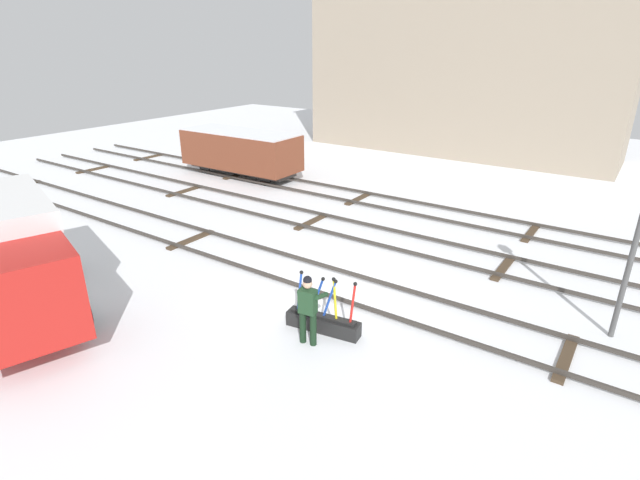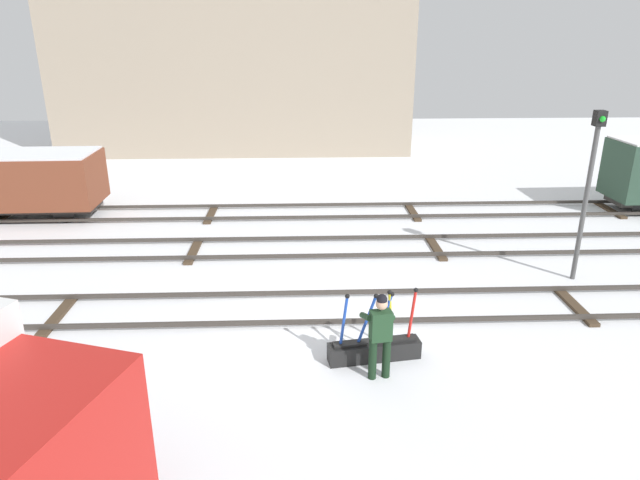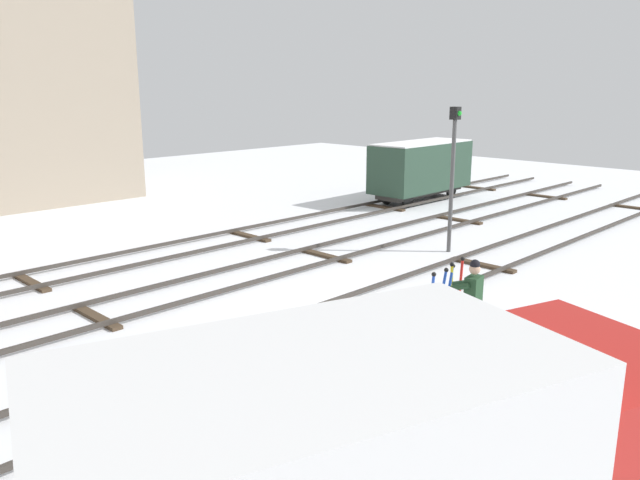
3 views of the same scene
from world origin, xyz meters
name	(u,v)px [view 1 (image 1 of 3)]	position (x,y,z in m)	size (l,w,h in m)	color
ground_plane	(336,287)	(0.00, 0.00, 0.00)	(60.00, 60.00, 0.00)	white
track_main_line	(336,283)	(0.00, 0.00, 0.11)	(44.00, 1.94, 0.18)	#38332D
track_siding_near	(397,240)	(0.00, 3.80, 0.11)	(44.00, 1.94, 0.18)	#38332D
track_siding_far	(437,212)	(0.00, 7.26, 0.11)	(44.00, 1.94, 0.18)	#38332D
switch_lever_frame	(323,321)	(0.96, -2.01, 0.25)	(1.83, 0.63, 1.45)	black
rail_worker	(308,306)	(0.96, -2.60, 0.94)	(0.60, 0.70, 1.68)	black
delivery_truck	(7,257)	(-5.47, -5.74, 1.63)	(6.13, 3.82, 2.89)	#B21E19
signal_post	(638,232)	(6.56, 1.56, 2.58)	(0.24, 0.32, 4.26)	#4C4C4C
apartment_building	(465,48)	(-3.68, 19.19, 5.94)	(18.20, 5.15, 11.87)	gray
freight_car_back_track	(241,151)	(-10.28, 7.26, 1.30)	(6.13, 2.33, 2.24)	#2D2B28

